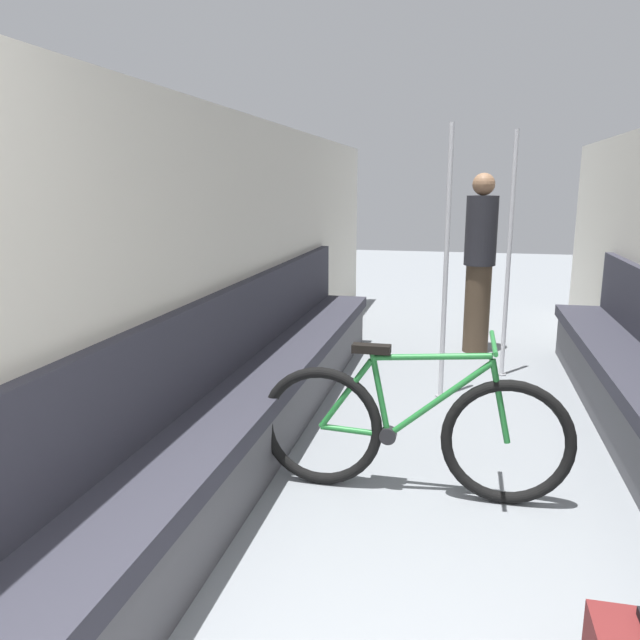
# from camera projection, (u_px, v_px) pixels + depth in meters

# --- Properties ---
(wall_left) EXTENTS (0.10, 9.52, 2.07)m
(wall_left) POSITION_uv_depth(u_px,v_px,m) (224.00, 279.00, 3.95)
(wall_left) COLOR beige
(wall_left) RESTS_ON ground
(bench_seat_row_left) EXTENTS (0.47, 5.40, 1.00)m
(bench_seat_row_left) POSITION_uv_depth(u_px,v_px,m) (260.00, 393.00, 3.96)
(bench_seat_row_left) COLOR #4C4C51
(bench_seat_row_left) RESTS_ON ground
(bicycle) EXTENTS (1.64, 0.46, 0.87)m
(bicycle) POSITION_uv_depth(u_px,v_px,m) (411.00, 431.00, 3.28)
(bicycle) COLOR black
(bicycle) RESTS_ON ground
(grab_pole_near) EXTENTS (0.08, 0.08, 2.05)m
(grab_pole_near) POSITION_uv_depth(u_px,v_px,m) (446.00, 270.00, 4.65)
(grab_pole_near) COLOR gray
(grab_pole_near) RESTS_ON ground
(grab_pole_far) EXTENTS (0.08, 0.08, 2.05)m
(grab_pole_far) POSITION_uv_depth(u_px,v_px,m) (509.00, 260.00, 5.20)
(grab_pole_far) COLOR gray
(grab_pole_far) RESTS_ON ground
(passenger_standing) EXTENTS (0.30, 0.30, 1.73)m
(passenger_standing) POSITION_uv_depth(u_px,v_px,m) (480.00, 261.00, 5.99)
(passenger_standing) COLOR #473828
(passenger_standing) RESTS_ON ground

